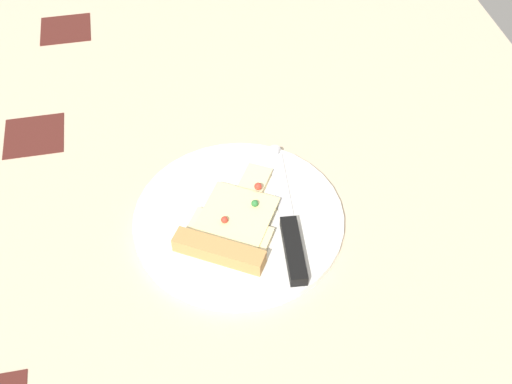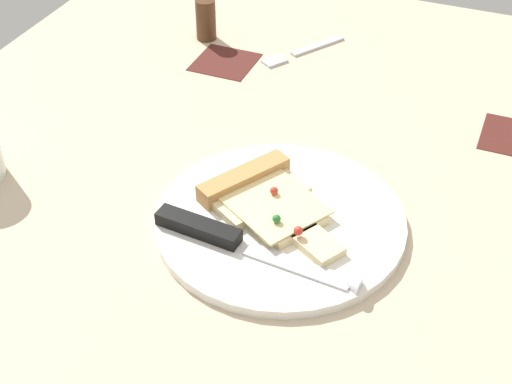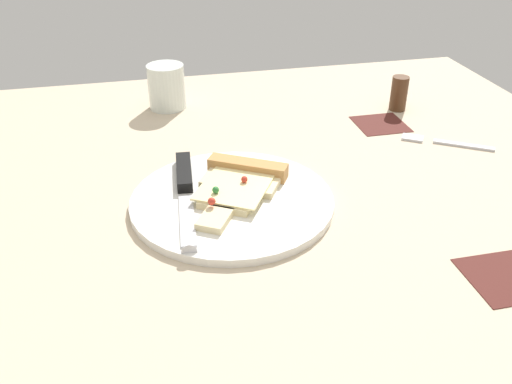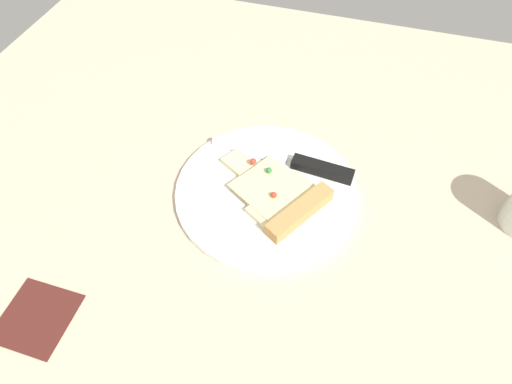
{
  "view_description": "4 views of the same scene",
  "coord_description": "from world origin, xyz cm",
  "px_view_note": "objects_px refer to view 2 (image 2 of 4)",
  "views": [
    {
      "loc": [
        3.17,
        58.63,
        67.82
      ],
      "look_at": [
        -7.93,
        1.51,
        2.26
      ],
      "focal_mm": 44.78,
      "sensor_mm": 36.0,
      "label": 1
    },
    {
      "loc": [
        -64.64,
        -16.92,
        56.51
      ],
      "look_at": [
        -4.48,
        7.64,
        3.51
      ],
      "focal_mm": 52.0,
      "sensor_mm": 36.0,
      "label": 2
    },
    {
      "loc": [
        -16.34,
        -60.55,
        41.61
      ],
      "look_at": [
        -1.88,
        2.74,
        2.65
      ],
      "focal_mm": 38.68,
      "sensor_mm": 36.0,
      "label": 3
    },
    {
      "loc": [
        35.3,
        14.83,
        53.49
      ],
      "look_at": [
        -3.05,
        3.23,
        2.28
      ],
      "focal_mm": 30.11,
      "sensor_mm": 36.0,
      "label": 4
    }
  ],
  "objects_px": {
    "knife": "(235,241)",
    "pepper_shaker": "(206,19)",
    "plate": "(280,221)",
    "pizza_slice": "(266,200)",
    "fork": "(300,51)"
  },
  "relations": [
    {
      "from": "pizza_slice",
      "to": "pepper_shaker",
      "type": "bearing_deg",
      "value": -115.18
    },
    {
      "from": "fork",
      "to": "pizza_slice",
      "type": "bearing_deg",
      "value": 136.55
    },
    {
      "from": "plate",
      "to": "pizza_slice",
      "type": "bearing_deg",
      "value": 59.59
    },
    {
      "from": "pizza_slice",
      "to": "knife",
      "type": "height_order",
      "value": "pizza_slice"
    },
    {
      "from": "knife",
      "to": "pepper_shaker",
      "type": "xyz_separation_m",
      "value": [
        0.44,
        0.24,
        0.02
      ]
    },
    {
      "from": "plate",
      "to": "pepper_shaker",
      "type": "relative_size",
      "value": 4.32
    },
    {
      "from": "pizza_slice",
      "to": "fork",
      "type": "distance_m",
      "value": 0.39
    },
    {
      "from": "pepper_shaker",
      "to": "fork",
      "type": "distance_m",
      "value": 0.16
    },
    {
      "from": "pizza_slice",
      "to": "pepper_shaker",
      "type": "height_order",
      "value": "pepper_shaker"
    },
    {
      "from": "plate",
      "to": "knife",
      "type": "bearing_deg",
      "value": 154.62
    },
    {
      "from": "knife",
      "to": "pepper_shaker",
      "type": "height_order",
      "value": "pepper_shaker"
    },
    {
      "from": "plate",
      "to": "fork",
      "type": "bearing_deg",
      "value": 16.39
    },
    {
      "from": "plate",
      "to": "fork",
      "type": "height_order",
      "value": "plate"
    },
    {
      "from": "plate",
      "to": "knife",
      "type": "xyz_separation_m",
      "value": [
        -0.06,
        0.03,
        0.01
      ]
    },
    {
      "from": "plate",
      "to": "fork",
      "type": "distance_m",
      "value": 0.41
    }
  ]
}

